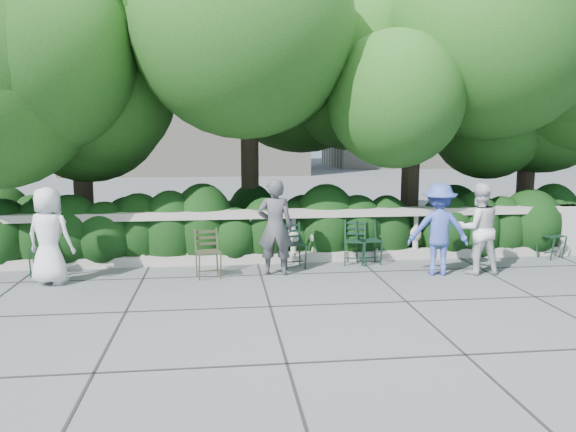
{
  "coord_description": "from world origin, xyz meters",
  "views": [
    {
      "loc": [
        -1.18,
        -8.65,
        2.44
      ],
      "look_at": [
        0.0,
        1.0,
        1.0
      ],
      "focal_mm": 35.0,
      "sensor_mm": 36.0,
      "label": 1
    }
  ],
  "objects": [
    {
      "name": "person_woman_grey",
      "position": [
        -0.25,
        0.83,
        0.84
      ],
      "size": [
        0.66,
        0.49,
        1.67
      ],
      "primitive_type": "imported",
      "rotation": [
        0.0,
        0.0,
        2.99
      ],
      "color": "#414146",
      "rests_on": "ground"
    },
    {
      "name": "balustrade",
      "position": [
        0.0,
        1.8,
        0.49
      ],
      "size": [
        12.0,
        0.44,
        1.0
      ],
      "color": "#9E998E",
      "rests_on": "ground"
    },
    {
      "name": "person_businessman",
      "position": [
        -3.93,
        0.66,
        0.8
      ],
      "size": [
        0.89,
        0.72,
        1.59
      ],
      "primitive_type": "imported",
      "rotation": [
        0.0,
        0.0,
        2.83
      ],
      "color": "silver",
      "rests_on": "ground"
    },
    {
      "name": "ground",
      "position": [
        0.0,
        0.0,
        0.0
      ],
      "size": [
        90.0,
        90.0,
        0.0
      ],
      "primitive_type": "plane",
      "color": "#53565B",
      "rests_on": "ground"
    },
    {
      "name": "tree_canopy",
      "position": [
        0.69,
        3.19,
        3.96
      ],
      "size": [
        15.04,
        6.52,
        6.78
      ],
      "color": "#3F3023",
      "rests_on": "ground"
    },
    {
      "name": "chair_d",
      "position": [
        1.59,
        1.26,
        0.0
      ],
      "size": [
        0.48,
        0.52,
        0.84
      ],
      "primitive_type": null,
      "rotation": [
        0.0,
        0.0,
        0.09
      ],
      "color": "black",
      "rests_on": "ground"
    },
    {
      "name": "person_casual_man",
      "position": [
        3.27,
        0.49,
        0.79
      ],
      "size": [
        0.8,
        0.63,
        1.59
      ],
      "primitive_type": "imported",
      "rotation": [
        0.0,
        0.0,
        3.1
      ],
      "color": "silver",
      "rests_on": "ground"
    },
    {
      "name": "chair_c",
      "position": [
        0.15,
        1.1,
        0.0
      ],
      "size": [
        0.53,
        0.56,
        0.84
      ],
      "primitive_type": null,
      "rotation": [
        0.0,
        0.0,
        0.2
      ],
      "color": "black",
      "rests_on": "ground"
    },
    {
      "name": "shrub_hedge",
      "position": [
        0.0,
        3.0,
        0.0
      ],
      "size": [
        15.0,
        2.6,
        1.7
      ],
      "primitive_type": null,
      "color": "black",
      "rests_on": "ground"
    },
    {
      "name": "person_older_blue",
      "position": [
        2.56,
        0.51,
        0.8
      ],
      "size": [
        1.13,
        0.79,
        1.6
      ],
      "primitive_type": "imported",
      "rotation": [
        0.0,
        0.0,
        2.94
      ],
      "color": "#394DAB",
      "rests_on": "ground"
    },
    {
      "name": "chair_weathered",
      "position": [
        -1.37,
        0.61,
        0.0
      ],
      "size": [
        0.52,
        0.55,
        0.84
      ],
      "primitive_type": null,
      "rotation": [
        0.0,
        0.0,
        0.18
      ],
      "color": "black",
      "rests_on": "ground"
    },
    {
      "name": "chair_e",
      "position": [
        1.27,
        1.25,
        0.0
      ],
      "size": [
        0.54,
        0.57,
        0.84
      ],
      "primitive_type": null,
      "rotation": [
        0.0,
        0.0,
        -0.23
      ],
      "color": "black",
      "rests_on": "ground"
    },
    {
      "name": "chair_b",
      "position": [
        -4.22,
        1.12,
        0.0
      ],
      "size": [
        0.5,
        0.53,
        0.84
      ],
      "primitive_type": null,
      "rotation": [
        0.0,
        0.0,
        0.13
      ],
      "color": "black",
      "rests_on": "ground"
    },
    {
      "name": "chair_f",
      "position": [
        5.31,
        1.32,
        0.0
      ],
      "size": [
        0.59,
        0.61,
        0.84
      ],
      "primitive_type": null,
      "rotation": [
        0.0,
        0.0,
        0.39
      ],
      "color": "black",
      "rests_on": "ground"
    }
  ]
}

